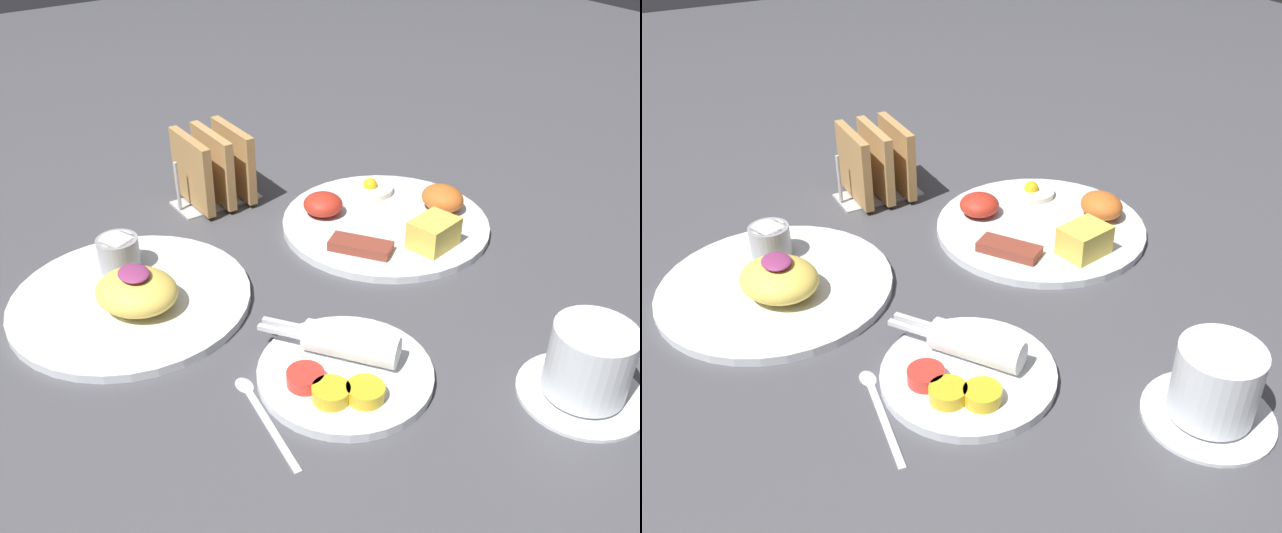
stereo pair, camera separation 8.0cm
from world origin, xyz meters
The scene contains 7 objects.
ground_plane centered at (0.00, 0.00, 0.00)m, with size 3.00×3.00×0.00m, color #47474C.
plate_breakfast centered at (-0.03, 0.21, 0.01)m, with size 0.27×0.27×0.05m.
plate_condiments centered at (0.17, -0.02, 0.01)m, with size 0.18×0.17×0.04m.
plate_foreground centered at (-0.06, -0.14, 0.01)m, with size 0.26×0.26×0.06m.
toast_rack centered at (-0.22, 0.05, 0.05)m, with size 0.10×0.12×0.10m.
coffee_cup centered at (0.32, 0.15, 0.04)m, with size 0.12×0.12×0.08m.
teaspoon centered at (0.16, -0.11, 0.00)m, with size 0.13×0.03×0.01m.
Camera 2 is at (0.63, -0.27, 0.47)m, focal length 40.00 mm.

